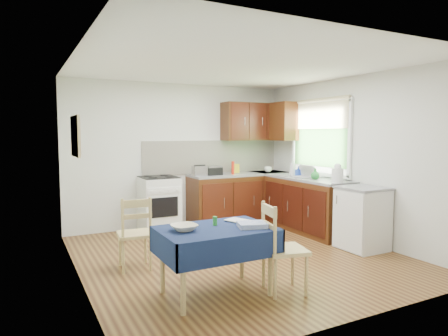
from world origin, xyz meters
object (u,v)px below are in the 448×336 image
sandwich_press (213,170)px  chair_far (135,231)px  dish_rack (307,176)px  dining_table (216,238)px  chair_near (280,245)px  toaster (200,171)px  kettle (337,174)px

sandwich_press → chair_far: bearing=-136.1°
sandwich_press → dish_rack: 1.64m
dining_table → chair_near: (0.61, -0.25, -0.09)m
toaster → kettle: kettle is taller
chair_near → kettle: kettle is taller
chair_far → dish_rack: (3.07, 0.58, 0.46)m
chair_near → dish_rack: bearing=-31.6°
dining_table → sandwich_press: 3.10m
chair_near → toaster: 3.09m
sandwich_press → dish_rack: size_ratio=0.63×
dining_table → dish_rack: dish_rack is taller
toaster → kettle: 2.32m
dish_rack → dining_table: bearing=-148.1°
chair_far → chair_near: chair_near is taller
toaster → sandwich_press: toaster is taller
toaster → kettle: bearing=-44.0°
chair_near → toaster: (0.44, 3.01, 0.50)m
chair_far → dish_rack: 3.15m
dining_table → chair_far: size_ratio=1.29×
chair_near → toaster: bearing=4.8°
dish_rack → toaster: bearing=142.6°
dish_rack → kettle: (-0.07, -0.78, 0.10)m
chair_far → chair_near: (1.14, -1.37, 0.02)m
toaster → kettle: size_ratio=0.85×
chair_far → chair_near: 1.78m
toaster → dish_rack: bearing=-27.3°
chair_far → toaster: bearing=-127.9°
sandwich_press → kettle: size_ratio=0.96×
dining_table → sandwich_press: size_ratio=4.10×
dining_table → dish_rack: 3.07m
toaster → dish_rack: dish_rack is taller
dining_table → kettle: kettle is taller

